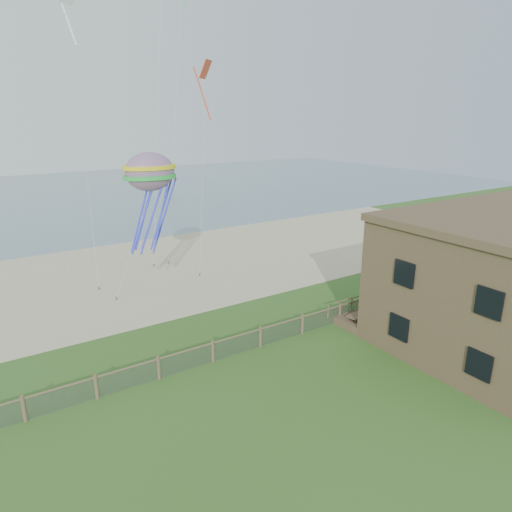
% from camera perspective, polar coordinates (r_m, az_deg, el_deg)
% --- Properties ---
extents(ground, '(160.00, 160.00, 0.00)m').
position_cam_1_polar(ground, '(22.18, 9.55, -17.33)').
color(ground, '#355B1F').
rests_on(ground, ground).
extents(sand_beach, '(72.00, 20.00, 0.02)m').
position_cam_1_polar(sand_beach, '(39.45, -12.43, -1.72)').
color(sand_beach, tan).
rests_on(sand_beach, ground).
extents(ocean, '(160.00, 68.00, 0.02)m').
position_cam_1_polar(ocean, '(81.17, -23.77, 6.83)').
color(ocean, slate).
rests_on(ocean, ground).
extents(chainlink_fence, '(36.20, 0.20, 1.25)m').
position_cam_1_polar(chainlink_fence, '(25.94, 0.54, -10.22)').
color(chainlink_fence, '#4F3D2C').
rests_on(chainlink_fence, ground).
extents(motel_deck, '(15.00, 2.00, 0.50)m').
position_cam_1_polar(motel_deck, '(33.82, 20.29, -5.18)').
color(motel_deck, brown).
rests_on(motel_deck, ground).
extents(picnic_table, '(2.13, 1.69, 0.84)m').
position_cam_1_polar(picnic_table, '(29.32, 12.94, -7.61)').
color(picnic_table, brown).
rests_on(picnic_table, ground).
extents(octopus_kite, '(3.87, 3.22, 6.86)m').
position_cam_1_polar(octopus_kite, '(29.65, -12.91, 6.83)').
color(octopus_kite, '#EC4625').
extents(kite_white, '(1.91, 2.18, 2.85)m').
position_cam_1_polar(kite_white, '(30.43, -22.37, 26.72)').
color(kite_white, white).
extents(kite_red, '(2.17, 2.25, 3.03)m').
position_cam_1_polar(kite_red, '(31.31, -6.27, 20.56)').
color(kite_red, '#E04527').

